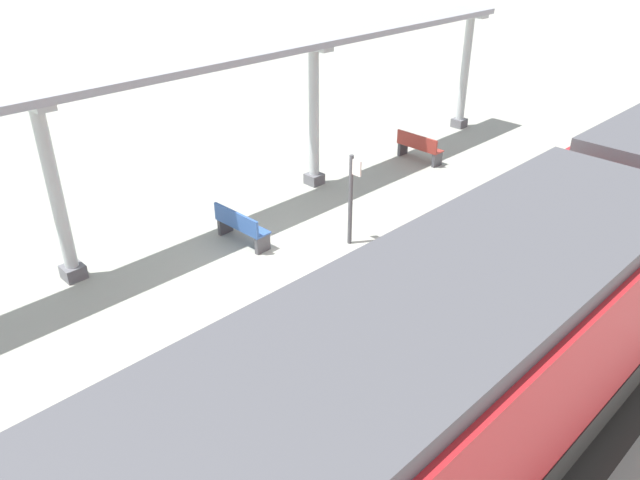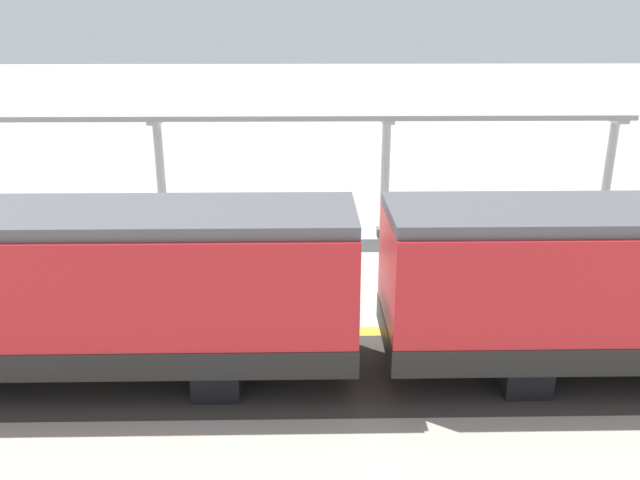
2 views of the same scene
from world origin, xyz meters
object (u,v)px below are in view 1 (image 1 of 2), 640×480
canopy_pillar_nearest (465,72)px  bench_mid_platform (419,147)px  bench_near_end (240,226)px  passenger_waiting_near_edge (558,180)px  canopy_pillar_second (314,117)px  canopy_pillar_third (56,194)px  platform_info_sign (351,192)px

canopy_pillar_nearest → bench_mid_platform: (-0.98, 3.67, -1.52)m
bench_mid_platform → bench_near_end: bearing=92.5°
passenger_waiting_near_edge → canopy_pillar_second: bearing=23.9°
canopy_pillar_third → platform_info_sign: size_ratio=1.76×
canopy_pillar_nearest → platform_info_sign: (-3.08, 9.03, -0.63)m
platform_info_sign → passenger_waiting_near_edge: bearing=-122.1°
platform_info_sign → passenger_waiting_near_edge: 5.24m
canopy_pillar_nearest → canopy_pillar_third: size_ratio=1.00×
canopy_pillar_nearest → bench_mid_platform: bearing=105.0°
canopy_pillar_nearest → platform_info_sign: size_ratio=1.76×
canopy_pillar_third → bench_mid_platform: bearing=-95.3°
bench_mid_platform → platform_info_sign: (-2.10, 5.36, 0.89)m
canopy_pillar_nearest → passenger_waiting_near_edge: canopy_pillar_nearest is taller
canopy_pillar_second → bench_mid_platform: (-0.98, -3.53, -1.52)m
canopy_pillar_second → platform_info_sign: canopy_pillar_second is taller
platform_info_sign → bench_near_end: bearing=45.4°
canopy_pillar_second → platform_info_sign: (-3.08, 1.83, -0.63)m
canopy_pillar_nearest → canopy_pillar_third: bearing=90.0°
canopy_pillar_second → bench_mid_platform: size_ratio=2.57×
canopy_pillar_nearest → canopy_pillar_third: (0.00, 14.35, 0.00)m
canopy_pillar_nearest → bench_near_end: (-1.30, 10.84, -1.52)m
passenger_waiting_near_edge → bench_mid_platform: bearing=-10.7°
canopy_pillar_third → bench_mid_platform: size_ratio=2.57×
canopy_pillar_second → canopy_pillar_third: bearing=90.0°
canopy_pillar_second → bench_near_end: 4.16m
platform_info_sign → canopy_pillar_nearest: bearing=-71.1°
canopy_pillar_second → canopy_pillar_nearest: bearing=-90.0°
canopy_pillar_nearest → passenger_waiting_near_edge: (-5.86, 4.59, -0.84)m
canopy_pillar_second → passenger_waiting_near_edge: size_ratio=2.17×
passenger_waiting_near_edge → canopy_pillar_nearest: bearing=-38.1°
canopy_pillar_third → passenger_waiting_near_edge: bearing=-121.0°
canopy_pillar_second → bench_near_end: (-1.30, 3.65, -1.52)m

